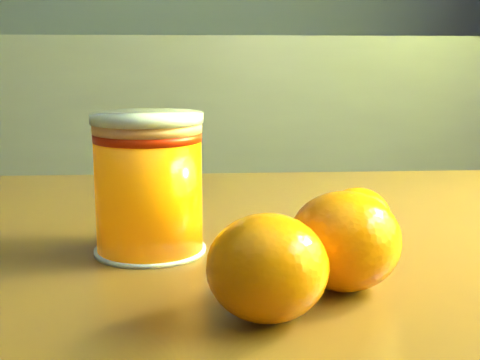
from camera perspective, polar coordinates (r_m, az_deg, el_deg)
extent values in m
cube|color=brown|center=(0.58, 4.87, -7.16)|extent=(0.99, 0.73, 0.04)
cylinder|color=orange|center=(0.54, -7.78, -1.12)|extent=(0.09, 0.09, 0.10)
cylinder|color=#FEA067|center=(0.53, -7.93, 4.45)|extent=(0.09, 0.09, 0.01)
cylinder|color=silver|center=(0.53, -7.95, 5.17)|extent=(0.09, 0.09, 0.01)
ellipsoid|color=orange|center=(0.46, 8.91, -5.16)|extent=(0.09, 0.09, 0.07)
ellipsoid|color=orange|center=(0.57, 10.00, -3.09)|extent=(0.07, 0.07, 0.05)
ellipsoid|color=orange|center=(0.41, 2.35, -7.48)|extent=(0.10, 0.10, 0.07)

